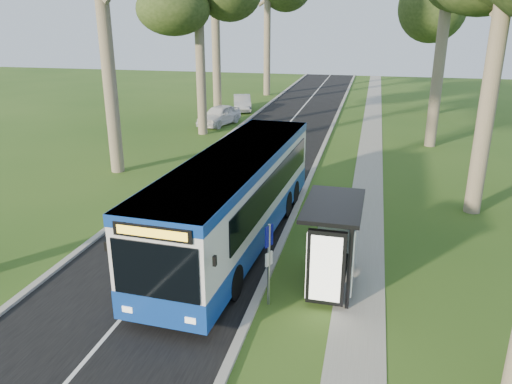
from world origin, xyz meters
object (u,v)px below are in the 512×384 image
Objects in this scene: bus_stop_sign at (269,255)px; litter_bin at (325,230)px; bus at (236,198)px; car_silver at (242,103)px; car_white at (219,115)px; bus_shelter at (336,234)px.

litter_bin is at bearing 99.29° from bus_stop_sign.
bus is at bearing 140.65° from bus_stop_sign.
bus_stop_sign is 2.58× the size of litter_bin.
car_white is at bearing -108.15° from car_silver.
bus_shelter is at bearing -86.94° from car_silver.
litter_bin is at bearing 15.32° from bus.
litter_bin is (-0.61, 3.55, -1.43)m from bus_shelter.
car_silver is at bearing 110.93° from bus_shelter.
litter_bin is 0.22× the size of car_white.
bus is 28.06m from car_silver.
bus_shelter is 25.97m from car_white.
bus reaches higher than bus_stop_sign.
car_white is (-7.08, 20.67, -0.99)m from bus.
car_white is (-9.16, 24.70, -0.82)m from bus_stop_sign.
bus reaches higher than car_white.
car_silver is (-10.80, 30.02, -1.22)m from bus_shelter.
car_white is at bearing 112.12° from bus.
car_white is at bearing 116.14° from bus_shelter.
car_white is (-10.35, 19.96, 0.27)m from litter_bin.
bus is 5.05× the size of bus_stop_sign.
car_silver is (-6.92, 27.18, -1.05)m from bus.
bus_stop_sign is 0.60× the size of car_silver.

